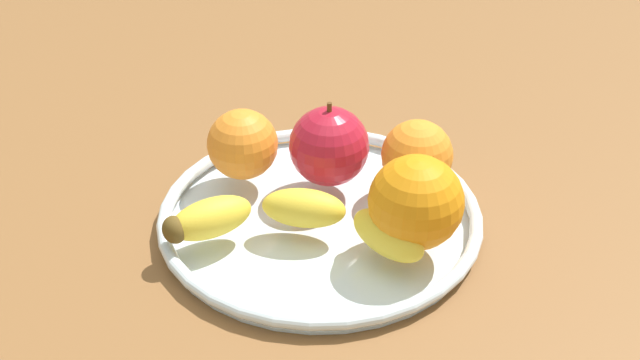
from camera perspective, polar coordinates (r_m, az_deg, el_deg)
ground_plane at (r=73.42cm, az=-0.00°, el=-4.39°), size 165.73×165.73×4.00cm
fruit_bowl at (r=71.63cm, az=-0.00°, el=-2.57°), size 28.90×28.90×1.80cm
banana at (r=66.84cm, az=-1.80°, el=-2.91°), size 22.08×11.29×3.38cm
apple at (r=72.73cm, az=0.65°, el=2.42°), size 7.35×7.35×8.15cm
orange_front_left at (r=65.51cm, az=6.85°, el=-1.59°), size 7.91×7.91×7.91cm
orange_center at (r=74.08cm, az=-5.54°, el=2.55°), size 6.59×6.59×6.59cm
orange_back_right at (r=72.73cm, az=6.93°, el=1.76°), size 6.52×6.52×6.52cm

